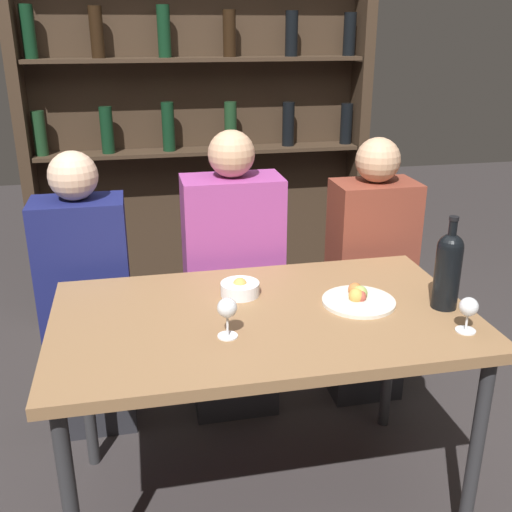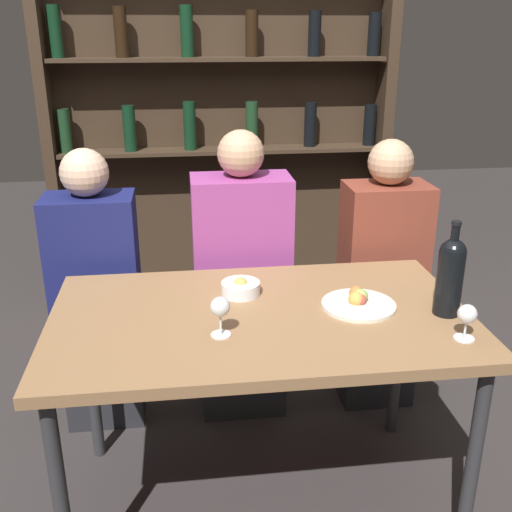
# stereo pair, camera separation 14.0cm
# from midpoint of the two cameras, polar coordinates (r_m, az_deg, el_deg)

# --- Properties ---
(ground_plane) EXTENTS (10.00, 10.00, 0.00)m
(ground_plane) POSITION_cam_midpoint_polar(r_m,az_deg,el_deg) (2.33, 2.25, -22.14)
(ground_plane) COLOR #332D2D
(dining_table) EXTENTS (1.32, 0.77, 0.74)m
(dining_table) POSITION_cam_midpoint_polar(r_m,az_deg,el_deg) (1.93, 2.54, -7.28)
(dining_table) COLOR olive
(dining_table) RESTS_ON ground_plane
(wine_rack_wall) EXTENTS (1.89, 0.21, 2.18)m
(wine_rack_wall) POSITION_cam_midpoint_polar(r_m,az_deg,el_deg) (3.38, -2.21, 13.28)
(wine_rack_wall) COLOR #38281C
(wine_rack_wall) RESTS_ON ground_plane
(wine_bottle) EXTENTS (0.08, 0.08, 0.30)m
(wine_bottle) POSITION_cam_midpoint_polar(r_m,az_deg,el_deg) (1.96, 20.00, -1.58)
(wine_bottle) COLOR black
(wine_bottle) RESTS_ON dining_table
(wine_glass_0) EXTENTS (0.06, 0.06, 0.12)m
(wine_glass_0) POSITION_cam_midpoint_polar(r_m,az_deg,el_deg) (1.73, -1.10, -5.09)
(wine_glass_0) COLOR silver
(wine_glass_0) RESTS_ON dining_table
(wine_glass_1) EXTENTS (0.06, 0.06, 0.11)m
(wine_glass_1) POSITION_cam_midpoint_polar(r_m,az_deg,el_deg) (1.84, 21.56, -5.37)
(wine_glass_1) COLOR silver
(wine_glass_1) RESTS_ON dining_table
(food_plate_0) EXTENTS (0.24, 0.24, 0.05)m
(food_plate_0) POSITION_cam_midpoint_polar(r_m,az_deg,el_deg) (1.98, 11.75, -4.34)
(food_plate_0) COLOR silver
(food_plate_0) RESTS_ON dining_table
(snack_bowl) EXTENTS (0.13, 0.13, 0.06)m
(snack_bowl) POSITION_cam_midpoint_polar(r_m,az_deg,el_deg) (2.01, 0.53, -3.08)
(snack_bowl) COLOR white
(snack_bowl) RESTS_ON dining_table
(seated_person_left) EXTENTS (0.35, 0.22, 1.17)m
(seated_person_left) POSITION_cam_midpoint_polar(r_m,az_deg,el_deg) (2.50, -13.30, -4.18)
(seated_person_left) COLOR #26262B
(seated_person_left) RESTS_ON ground_plane
(seated_person_center) EXTENTS (0.39, 0.22, 1.23)m
(seated_person_center) POSITION_cam_midpoint_polar(r_m,az_deg,el_deg) (2.49, 0.31, -3.07)
(seated_person_center) COLOR #26262B
(seated_person_center) RESTS_ON ground_plane
(seated_person_right) EXTENTS (0.34, 0.22, 1.18)m
(seated_person_right) POSITION_cam_midpoint_polar(r_m,az_deg,el_deg) (2.63, 13.30, -2.70)
(seated_person_right) COLOR #26262B
(seated_person_right) RESTS_ON ground_plane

